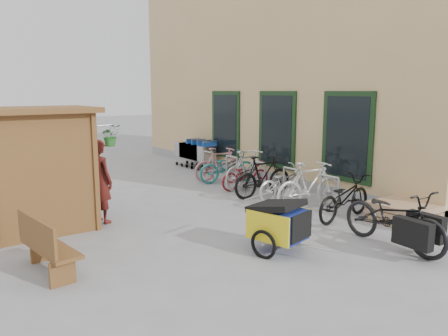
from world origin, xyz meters
TOP-DOWN VIEW (x-y plane):
  - ground at (0.00, 0.00)m, footprint 80.00×80.00m
  - building at (6.49, 4.50)m, footprint 6.07×13.00m
  - kiosk at (-3.28, 2.47)m, footprint 2.49×1.65m
  - bike_rack at (2.30, 2.40)m, footprint 0.05×5.35m
  - pallet_stack at (3.00, -1.40)m, footprint 1.00×1.20m
  - bench at (-3.67, 0.26)m, footprint 0.59×1.43m
  - shopping_carts at (3.00, 6.72)m, footprint 0.59×1.97m
  - child_trailer at (-0.22, -1.07)m, footprint 1.02×1.61m
  - cargo_bike at (1.52, -2.14)m, footprint 0.84×2.09m
  - person_kiosk at (-2.05, 2.32)m, footprint 0.60×0.73m
  - bike_0 at (2.19, -0.51)m, footprint 1.87×0.85m
  - bike_1 at (2.25, 0.52)m, footprint 1.91×0.79m
  - bike_2 at (2.37, 1.50)m, footprint 1.69×0.64m
  - bike_3 at (2.11, 2.01)m, footprint 1.82×0.56m
  - bike_4 at (2.31, 2.98)m, footprint 1.57×0.64m
  - bike_5 at (2.46, 3.10)m, footprint 1.87×0.84m
  - bike_6 at (2.46, 4.03)m, footprint 1.88×0.98m
  - bike_7 at (2.43, 4.37)m, footprint 1.76×0.72m

SIDE VIEW (x-z plane):
  - ground at x=0.00m, z-range 0.00..0.00m
  - pallet_stack at x=3.00m, z-range 0.01..0.41m
  - bike_4 at x=2.31m, z-range 0.00..0.81m
  - bike_2 at x=2.37m, z-range 0.00..0.88m
  - bench at x=-3.67m, z-range 0.01..0.89m
  - bike_6 at x=2.46m, z-range 0.00..0.94m
  - bike_0 at x=2.19m, z-range 0.00..0.95m
  - bike_7 at x=2.43m, z-range 0.00..1.02m
  - child_trailer at x=-0.22m, z-range 0.05..0.98m
  - bike_rack at x=2.30m, z-range 0.08..0.95m
  - cargo_bike at x=1.52m, z-range -0.01..1.07m
  - bike_3 at x=2.11m, z-range 0.00..1.08m
  - bike_5 at x=2.46m, z-range 0.00..1.08m
  - bike_1 at x=2.25m, z-range 0.00..1.11m
  - shopping_carts at x=3.00m, z-range 0.09..1.14m
  - person_kiosk at x=-2.05m, z-range 0.00..1.73m
  - kiosk at x=-3.28m, z-range 0.35..2.75m
  - building at x=6.49m, z-range -0.01..6.99m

